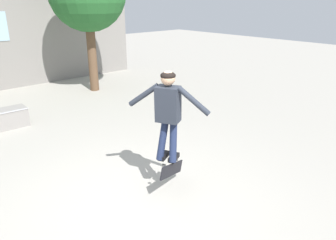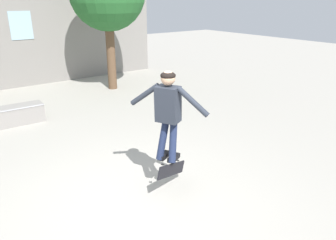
% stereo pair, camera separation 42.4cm
% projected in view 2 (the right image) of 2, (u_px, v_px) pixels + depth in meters
% --- Properties ---
extents(ground_plane, '(40.00, 40.00, 0.00)m').
position_uv_depth(ground_plane, '(141.00, 200.00, 4.97)').
color(ground_plane, '#A39E93').
extents(skate_ledge, '(1.73, 0.50, 0.45)m').
position_uv_depth(skate_ledge, '(6.00, 117.00, 7.76)').
color(skate_ledge, gray).
rests_on(skate_ledge, ground_plane).
extents(skater, '(0.63, 1.19, 1.39)m').
position_uv_depth(skater, '(168.00, 109.00, 4.79)').
color(skater, '#282D38').
extents(skateboard_flipping, '(0.80, 0.38, 0.45)m').
position_uv_depth(skateboard_flipping, '(172.00, 170.00, 5.09)').
color(skateboard_flipping, black).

